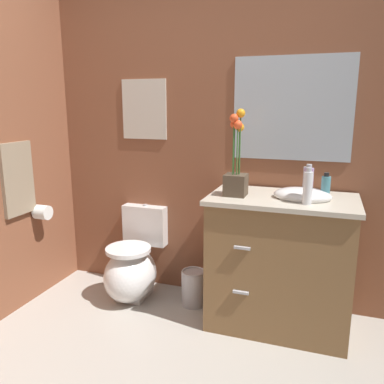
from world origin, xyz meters
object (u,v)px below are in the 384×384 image
Objects in this scene: vanity_cabinet at (280,261)px; hanging_towel at (18,179)px; hand_wash_bottle at (308,187)px; toilet at (133,267)px; flower_vase at (236,169)px; soap_bottle at (308,182)px; wall_poster at (144,109)px; trash_bin at (193,287)px; wall_mirror at (292,109)px; toilet_paper_roll at (42,212)px; lotion_bottle at (326,187)px.

vanity_cabinet is 2.07× the size of hanging_towel.
toilet is at bearing 172.58° from hand_wash_bottle.
flower_vase is at bearing -169.93° from vanity_cabinet.
vanity_cabinet is 0.56m from soap_bottle.
soap_bottle is at bearing 0.76° from toilet.
trash_bin is at bearing -25.75° from wall_poster.
hand_wash_bottle is (1.26, -0.16, 0.76)m from toilet.
toilet is 1.66m from wall_mirror.
vanity_cabinet is (1.11, -0.03, 0.22)m from toilet.
hand_wash_bottle is at bearing 5.45° from hanging_towel.
trash_bin is at bearing 11.52° from toilet_paper_roll.
lotion_bottle is 1.22m from trash_bin.
wall_poster reaches higher than toilet_paper_roll.
toilet_paper_roll is (-0.65, -0.20, 0.44)m from toilet.
toilet is 1.16m from flower_vase.
wall_poster is (-0.00, 0.27, 1.20)m from toilet.
hand_wash_bottle is at bearing -7.42° from toilet.
soap_bottle is 1.36m from wall_poster.
soap_bottle reaches higher than trash_bin.
flower_vase is 2.53× the size of hand_wash_bottle.
soap_bottle is (0.15, 0.04, 0.54)m from vanity_cabinet.
wall_mirror reaches higher than toilet_paper_roll.
trash_bin is at bearing 4.08° from toilet.
hanging_towel is at bearing -170.42° from lotion_bottle.
lotion_bottle is 0.33× the size of hanging_towel.
vanity_cabinet is 0.58m from hand_wash_bottle.
wall_poster is at bearing 168.78° from lotion_bottle.
toilet is 0.50m from trash_bin.
wall_mirror is (-0.15, 0.25, 0.45)m from soap_bottle.
toilet_paper_roll is at bearing -174.49° from vanity_cabinet.
toilet reaches higher than trash_bin.
soap_bottle is 0.47× the size of wall_poster.
wall_poster is at bearing 156.85° from flower_vase.
trash_bin is at bearing -159.61° from wall_mirror.
toilet is 3.23× the size of soap_bottle.
wall_poster is (-1.37, 0.27, 0.46)m from lotion_bottle.
trash_bin is 1.50m from hanging_towel.
trash_bin is 1.47m from wall_mirror.
flower_vase reaches higher than toilet.
soap_bottle is (0.45, 0.10, -0.07)m from flower_vase.
soap_bottle is at bearing 16.53° from vanity_cabinet.
lotion_bottle is (0.11, -0.02, -0.02)m from soap_bottle.
trash_bin is (-0.88, 0.04, -0.84)m from lotion_bottle.
hand_wash_bottle is at bearing -14.29° from trash_bin.
trash_bin is 1.41m from wall_poster.
wall_mirror is (-0.15, 0.43, 0.45)m from hand_wash_bottle.
trash_bin is at bearing 160.85° from flower_vase.
toilet is 0.86× the size of wall_mirror.
flower_vase is 1.52m from toilet_paper_roll.
flower_vase is 3.27× the size of lotion_bottle.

